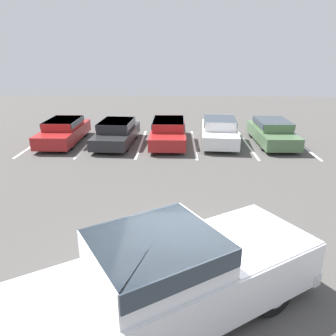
{
  "coord_description": "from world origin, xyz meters",
  "views": [
    {
      "loc": [
        -0.18,
        -5.65,
        4.77
      ],
      "look_at": [
        -0.44,
        4.7,
        1.0
      ],
      "focal_mm": 35.0,
      "sensor_mm": 36.0,
      "label": 1
    }
  ],
  "objects_px": {
    "parked_sedan_b": "(117,132)",
    "parked_sedan_e": "(272,131)",
    "pickup_truck": "(172,278)",
    "parked_sedan_c": "(168,131)",
    "parked_sedan_a": "(64,130)",
    "parked_sedan_d": "(219,130)"
  },
  "relations": [
    {
      "from": "parked_sedan_b",
      "to": "parked_sedan_e",
      "type": "relative_size",
      "value": 0.98
    },
    {
      "from": "pickup_truck",
      "to": "parked_sedan_b",
      "type": "distance_m",
      "value": 12.37
    },
    {
      "from": "pickup_truck",
      "to": "parked_sedan_c",
      "type": "bearing_deg",
      "value": 59.66
    },
    {
      "from": "parked_sedan_a",
      "to": "parked_sedan_d",
      "type": "height_order",
      "value": "parked_sedan_d"
    },
    {
      "from": "parked_sedan_d",
      "to": "parked_sedan_b",
      "type": "bearing_deg",
      "value": -82.04
    },
    {
      "from": "pickup_truck",
      "to": "parked_sedan_d",
      "type": "xyz_separation_m",
      "value": [
        2.37,
        12.32,
        -0.21
      ]
    },
    {
      "from": "parked_sedan_a",
      "to": "parked_sedan_c",
      "type": "xyz_separation_m",
      "value": [
        5.63,
        0.04,
        0.01
      ]
    },
    {
      "from": "parked_sedan_b",
      "to": "parked_sedan_d",
      "type": "bearing_deg",
      "value": 97.04
    },
    {
      "from": "parked_sedan_b",
      "to": "parked_sedan_d",
      "type": "xyz_separation_m",
      "value": [
        5.45,
        0.34,
        0.04
      ]
    },
    {
      "from": "pickup_truck",
      "to": "parked_sedan_a",
      "type": "relative_size",
      "value": 1.34
    },
    {
      "from": "parked_sedan_d",
      "to": "parked_sedan_e",
      "type": "height_order",
      "value": "parked_sedan_d"
    },
    {
      "from": "pickup_truck",
      "to": "parked_sedan_e",
      "type": "distance_m",
      "value": 13.34
    },
    {
      "from": "parked_sedan_a",
      "to": "parked_sedan_c",
      "type": "distance_m",
      "value": 5.63
    },
    {
      "from": "parked_sedan_a",
      "to": "parked_sedan_e",
      "type": "distance_m",
      "value": 11.14
    },
    {
      "from": "pickup_truck",
      "to": "parked_sedan_c",
      "type": "relative_size",
      "value": 1.26
    },
    {
      "from": "pickup_truck",
      "to": "parked_sedan_b",
      "type": "xyz_separation_m",
      "value": [
        -3.08,
        11.98,
        -0.25
      ]
    },
    {
      "from": "pickup_truck",
      "to": "parked_sedan_a",
      "type": "xyz_separation_m",
      "value": [
        -5.97,
        12.2,
        -0.25
      ]
    },
    {
      "from": "parked_sedan_c",
      "to": "parked_sedan_d",
      "type": "distance_m",
      "value": 2.71
    },
    {
      "from": "parked_sedan_c",
      "to": "parked_sedan_e",
      "type": "height_order",
      "value": "parked_sedan_e"
    },
    {
      "from": "parked_sedan_b",
      "to": "parked_sedan_c",
      "type": "height_order",
      "value": "parked_sedan_c"
    },
    {
      "from": "parked_sedan_b",
      "to": "parked_sedan_d",
      "type": "relative_size",
      "value": 0.98
    },
    {
      "from": "pickup_truck",
      "to": "parked_sedan_e",
      "type": "bearing_deg",
      "value": 35.25
    }
  ]
}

